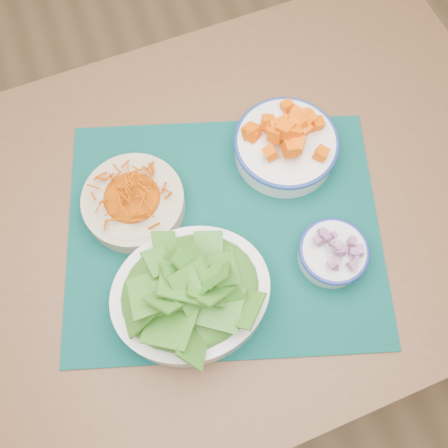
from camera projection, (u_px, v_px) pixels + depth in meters
name	position (u px, v px, depth m)	size (l,w,h in m)	color
ground	(243.00, 330.00, 1.60)	(4.00, 4.00, 0.00)	olive
table	(217.00, 229.00, 1.03)	(1.30, 0.89, 0.75)	brown
placemat	(224.00, 230.00, 0.93)	(0.58, 0.47, 0.00)	#032C2A
carrot_bowl	(133.00, 200.00, 0.91)	(0.24, 0.24, 0.07)	#C5B293
squash_bowl	(286.00, 142.00, 0.94)	(0.24, 0.24, 0.09)	white
lettuce_bowl	(190.00, 292.00, 0.82)	(0.27, 0.23, 0.12)	white
onion_bowl	(334.00, 252.00, 0.88)	(0.14, 0.14, 0.07)	silver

